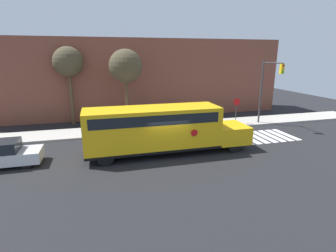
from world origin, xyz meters
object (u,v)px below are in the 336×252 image
(parked_car, at_px, (1,154))
(stop_sign, at_px, (236,108))
(school_bus, at_px, (160,128))
(tree_near_sidewalk, at_px, (68,63))
(tree_far_sidewalk, at_px, (126,66))
(traffic_light, at_px, (267,84))

(parked_car, bearing_deg, stop_sign, 15.45)
(school_bus, distance_m, tree_near_sidewalk, 12.23)
(tree_far_sidewalk, bearing_deg, stop_sign, -15.52)
(stop_sign, bearing_deg, tree_far_sidewalk, 164.48)
(school_bus, xyz_separation_m, stop_sign, (8.60, 5.40, -0.13))
(parked_car, xyz_separation_m, tree_near_sidewalk, (3.34, 9.40, 4.95))
(parked_car, bearing_deg, tree_far_sidewalk, 42.88)
(parked_car, distance_m, stop_sign, 18.81)
(school_bus, height_order, tree_near_sidewalk, tree_near_sidewalk)
(school_bus, height_order, parked_car, school_bus)
(school_bus, distance_m, traffic_light, 11.93)
(stop_sign, height_order, tree_near_sidewalk, tree_near_sidewalk)
(parked_car, relative_size, stop_sign, 1.69)
(stop_sign, xyz_separation_m, traffic_light, (2.31, -1.05, 2.25))
(school_bus, bearing_deg, traffic_light, 21.76)
(stop_sign, distance_m, tree_far_sidewalk, 10.83)
(school_bus, bearing_deg, tree_far_sidewalk, 98.37)
(stop_sign, xyz_separation_m, tree_far_sidewalk, (-9.79, 2.72, 3.74))
(school_bus, xyz_separation_m, traffic_light, (10.90, 4.35, 2.11))
(traffic_light, bearing_deg, tree_near_sidewalk, 162.29)
(tree_far_sidewalk, bearing_deg, parked_car, -137.12)
(stop_sign, relative_size, traffic_light, 0.42)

